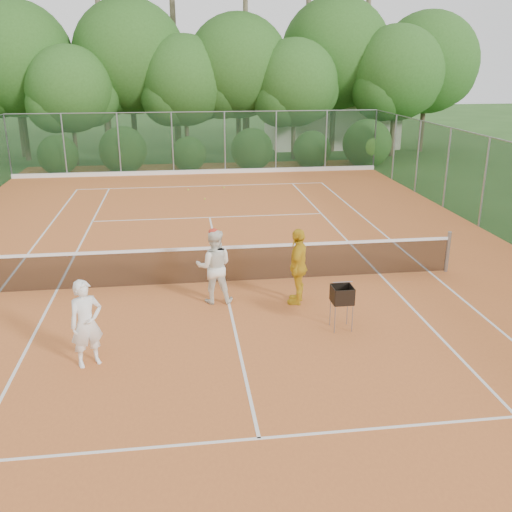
{
  "coord_description": "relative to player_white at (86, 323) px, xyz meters",
  "views": [
    {
      "loc": [
        -1.0,
        -13.46,
        5.33
      ],
      "look_at": [
        0.66,
        -1.2,
        1.1
      ],
      "focal_mm": 40.0,
      "sensor_mm": 36.0,
      "label": 1
    }
  ],
  "objects": [
    {
      "name": "ball_hopper",
      "position": [
        5.0,
        0.82,
        -0.07
      ],
      "size": [
        0.41,
        0.41,
        0.95
      ],
      "rotation": [
        0.0,
        0.0,
        -0.1
      ],
      "color": "gray",
      "rests_on": "clay_court"
    },
    {
      "name": "tennis_net",
      "position": [
        2.79,
        3.79,
        -0.31
      ],
      "size": [
        11.97,
        0.1,
        1.1
      ],
      "color": "gray",
      "rests_on": "clay_court"
    },
    {
      "name": "player_white",
      "position": [
        0.0,
        0.0,
        0.0
      ],
      "size": [
        0.72,
        0.62,
        1.65
      ],
      "primitive_type": "imported",
      "rotation": [
        0.0,
        0.0,
        0.46
      ],
      "color": "white",
      "rests_on": "clay_court"
    },
    {
      "name": "player_yellow",
      "position": [
        4.38,
        2.31,
        0.06
      ],
      "size": [
        0.78,
        1.13,
        1.78
      ],
      "primitive_type": "imported",
      "rotation": [
        0.0,
        0.0,
        -1.94
      ],
      "color": "gold",
      "rests_on": "clay_court"
    },
    {
      "name": "clay_court",
      "position": [
        2.79,
        3.79,
        -0.84
      ],
      "size": [
        18.0,
        36.0,
        0.02
      ],
      "primitive_type": "cube",
      "color": "#CC6A2F",
      "rests_on": "ground"
    },
    {
      "name": "club_building",
      "position": [
        11.79,
        27.79,
        0.65
      ],
      "size": [
        8.0,
        5.0,
        3.0
      ],
      "primitive_type": "cube",
      "color": "beige",
      "rests_on": "ground"
    },
    {
      "name": "court_markings",
      "position": [
        2.79,
        3.79,
        -0.82
      ],
      "size": [
        11.03,
        23.83,
        0.01
      ],
      "color": "white",
      "rests_on": "clay_court"
    },
    {
      "name": "tropical_treeline",
      "position": [
        4.22,
        24.01,
        4.27
      ],
      "size": [
        32.1,
        8.49,
        15.03
      ],
      "color": "brown",
      "rests_on": "ground"
    },
    {
      "name": "ground",
      "position": [
        2.79,
        3.79,
        -0.85
      ],
      "size": [
        120.0,
        120.0,
        0.0
      ],
      "primitive_type": "plane",
      "color": "#284D1B",
      "rests_on": "ground"
    },
    {
      "name": "stray_ball_b",
      "position": [
        2.13,
        14.87,
        -0.79
      ],
      "size": [
        0.07,
        0.07,
        0.07
      ],
      "primitive_type": "sphere",
      "color": "#BCDA32",
      "rests_on": "clay_court"
    },
    {
      "name": "player_center_grp",
      "position": [
        2.48,
        2.6,
        0.05
      ],
      "size": [
        0.89,
        0.72,
        1.77
      ],
      "color": "white",
      "rests_on": "clay_court"
    },
    {
      "name": "fence_back",
      "position": [
        2.79,
        18.79,
        0.67
      ],
      "size": [
        18.07,
        0.07,
        3.0
      ],
      "color": "#19381E",
      "rests_on": "clay_court"
    },
    {
      "name": "stray_ball_a",
      "position": [
        2.76,
        13.01,
        -0.79
      ],
      "size": [
        0.07,
        0.07,
        0.07
      ],
      "primitive_type": "sphere",
      "color": "#D0DC33",
      "rests_on": "clay_court"
    },
    {
      "name": "stray_ball_c",
      "position": [
        3.71,
        15.13,
        -0.79
      ],
      "size": [
        0.07,
        0.07,
        0.07
      ],
      "primitive_type": "sphere",
      "color": "#AECE2F",
      "rests_on": "clay_court"
    }
  ]
}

